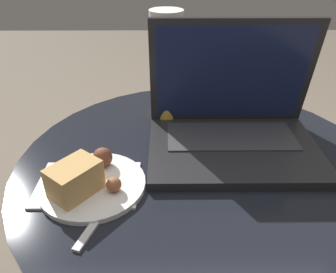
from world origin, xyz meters
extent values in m
cylinder|color=#9E9EA3|center=(0.00, 0.00, 0.24)|extent=(0.07, 0.07, 0.45)
cylinder|color=black|center=(0.00, 0.00, 0.47)|extent=(0.70, 0.70, 0.02)
cube|color=white|center=(-0.20, -0.07, 0.49)|extent=(0.17, 0.12, 0.00)
cube|color=#232326|center=(0.07, 0.02, 0.49)|extent=(0.33, 0.23, 0.02)
cube|color=#333338|center=(0.07, 0.06, 0.50)|extent=(0.26, 0.11, 0.00)
cube|color=#232326|center=(0.07, 0.12, 0.61)|extent=(0.33, 0.04, 0.22)
cube|color=#19234C|center=(0.07, 0.11, 0.61)|extent=(0.30, 0.04, 0.20)
cylinder|color=gold|center=(-0.06, 0.16, 0.59)|extent=(0.07, 0.07, 0.22)
cylinder|color=white|center=(-0.06, 0.16, 0.72)|extent=(0.07, 0.07, 0.02)
cylinder|color=white|center=(-0.19, -0.08, 0.49)|extent=(0.18, 0.18, 0.01)
cube|color=tan|center=(-0.21, -0.10, 0.52)|extent=(0.09, 0.10, 0.05)
sphere|color=brown|center=(-0.18, -0.03, 0.51)|extent=(0.04, 0.04, 0.04)
sphere|color=#4C6B33|center=(-0.22, -0.04, 0.51)|extent=(0.03, 0.03, 0.03)
sphere|color=#9E5B38|center=(-0.15, -0.10, 0.50)|extent=(0.03, 0.03, 0.03)
cube|color=silver|center=(-0.17, -0.15, 0.49)|extent=(0.05, 0.13, 0.01)
cube|color=silver|center=(-0.14, -0.06, 0.49)|extent=(0.04, 0.06, 0.01)
camera|label=1|loc=(-0.07, -0.51, 0.85)|focal=35.00mm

